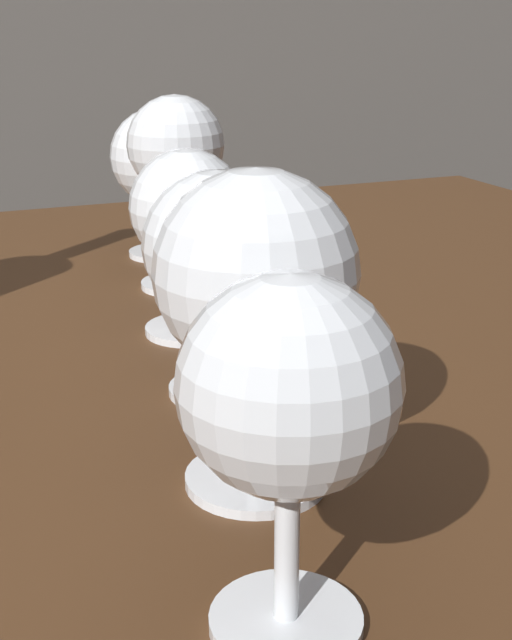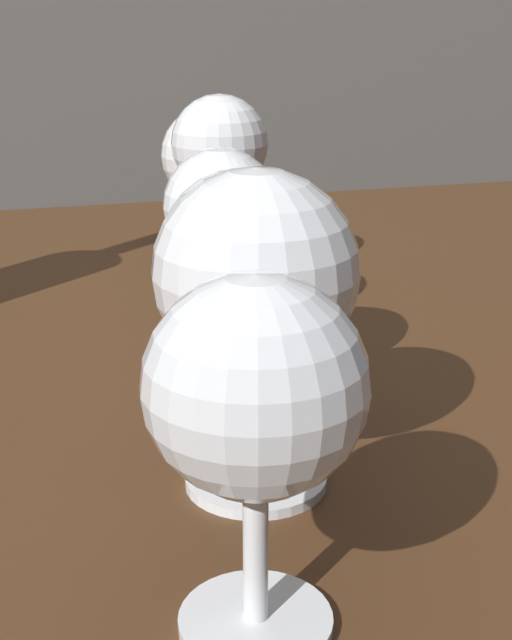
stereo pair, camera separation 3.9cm
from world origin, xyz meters
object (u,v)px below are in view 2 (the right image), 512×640
object	(u,v)px
wine_glass_cabernet	(238,250)
wine_glass_empty	(221,212)
wine_glass_amber	(209,159)
wine_glass_white	(256,391)
wine_glass_pinot	(256,281)
wine_glass_rose	(220,150)

from	to	relation	value
wine_glass_cabernet	wine_glass_empty	size ratio (longest dim) A/B	1.03
wine_glass_empty	wine_glass_amber	size ratio (longest dim) A/B	0.96
wine_glass_white	wine_glass_amber	bearing A→B (deg)	78.31
wine_glass_amber	wine_glass_pinot	bearing A→B (deg)	-100.55
wine_glass_white	wine_glass_cabernet	world-z (taller)	wine_glass_white
wine_glass_white	wine_glass_amber	size ratio (longest dim) A/B	1.00
wine_glass_white	wine_glass_empty	xyz separation A→B (m)	(0.07, 0.31, -0.01)
wine_glass_pinot	wine_glass_rose	world-z (taller)	wine_glass_rose
wine_glass_white	wine_glass_empty	bearing A→B (deg)	77.92
wine_glass_pinot	wine_glass_amber	xyz separation A→B (m)	(0.08, 0.42, -0.01)
wine_glass_pinot	wine_glass_rose	size ratio (longest dim) A/B	0.98
wine_glass_white	wine_glass_amber	distance (m)	0.53
wine_glass_pinot	wine_glass_cabernet	size ratio (longest dim) A/B	1.14
wine_glass_pinot	wine_glass_empty	distance (m)	0.21
wine_glass_empty	wine_glass_amber	world-z (taller)	wine_glass_amber
wine_glass_cabernet	wine_glass_amber	xyz separation A→B (m)	(0.06, 0.31, 0.00)
wine_glass_pinot	wine_glass_amber	world-z (taller)	wine_glass_pinot
wine_glass_rose	wine_glass_cabernet	bearing A→B (deg)	-101.52
wine_glass_rose	wine_glass_white	bearing A→B (deg)	-102.52
wine_glass_rose	wine_glass_amber	distance (m)	0.10
wine_glass_cabernet	wine_glass_empty	distance (m)	0.11
wine_glass_white	wine_glass_cabernet	size ratio (longest dim) A/B	1.02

